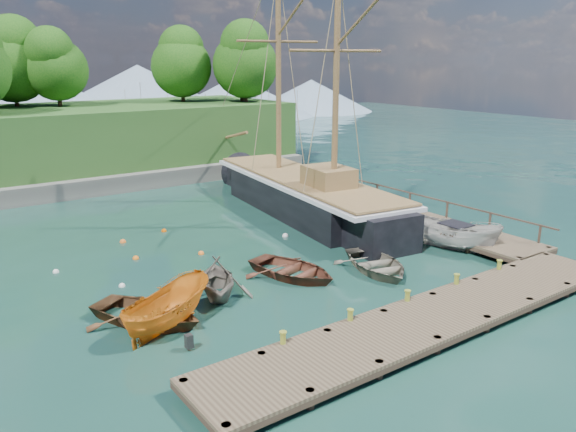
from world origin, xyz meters
The scene contains 23 objects.
ground centered at (0.00, 0.00, 0.00)m, with size 160.00×160.00×0.00m, color #17342E.
dock_near centered at (2.00, -6.50, 0.43)m, with size 20.00×3.20×1.10m.
dock_east centered at (11.50, 7.00, 0.43)m, with size 3.20×24.00×1.10m.
bollard_0 centered at (-4.00, -5.10, 0.00)m, with size 0.26×0.26×0.45m, color olive.
bollard_1 centered at (-1.00, -5.10, 0.00)m, with size 0.26×0.26×0.45m, color olive.
bollard_2 centered at (2.00, -5.10, 0.00)m, with size 0.26×0.26×0.45m, color olive.
bollard_3 centered at (5.00, -5.10, 0.00)m, with size 0.26×0.26×0.45m, color olive.
bollard_4 centered at (8.00, -5.10, 0.00)m, with size 0.26×0.26×0.45m, color olive.
rowboat_0 centered at (-6.68, 0.25, 0.00)m, with size 3.34×4.68×0.97m, color #52341D.
rowboat_1 centered at (-3.29, 0.86, 0.00)m, with size 3.09×3.58×1.88m, color #676056.
rowboat_2 centered at (0.66, 0.81, 0.00)m, with size 3.26×4.56×0.95m, color brown.
rowboat_3 centered at (4.39, -0.92, 0.00)m, with size 3.23×4.53×0.94m, color #6C6757.
motorboat_orange centered at (-6.23, -0.69, 0.00)m, with size 1.70×4.53×1.75m, color orange.
cabin_boat_white centered at (10.00, -1.03, 0.00)m, with size 1.84×4.90×1.89m, color beige.
schooner centered at (7.89, 9.54, 1.04)m, with size 7.08×25.95×18.78m.
mooring_buoy_0 centered at (-6.28, 4.29, 0.00)m, with size 0.29×0.29×0.29m, color silver.
mooring_buoy_1 centered at (-4.46, 7.41, 0.00)m, with size 0.33×0.33×0.33m, color orange.
mooring_buoy_2 centered at (-1.39, 6.15, 0.00)m, with size 0.32×0.32×0.32m, color orange.
mooring_buoy_3 centered at (3.94, 6.07, 0.00)m, with size 0.36×0.36×0.36m, color silver.
mooring_buoy_4 centered at (-4.06, 10.42, 0.00)m, with size 0.34×0.34×0.34m, color orange.
mooring_buoy_5 centered at (-1.36, 11.03, 0.00)m, with size 0.31×0.31×0.31m, color #DB5400.
mooring_buoy_6 centered at (-8.26, 7.80, 0.00)m, with size 0.30×0.30×0.30m, color white.
distant_ridge centered at (4.30, 70.00, 4.35)m, with size 117.00×40.00×10.00m.
Camera 1 is at (-13.70, -19.08, 9.83)m, focal length 35.00 mm.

